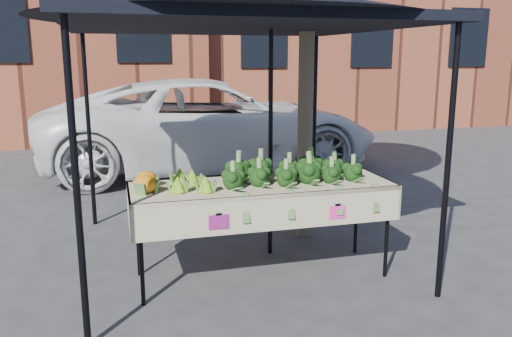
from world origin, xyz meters
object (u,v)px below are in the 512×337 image
object	(u,v)px
canopy	(235,125)
vehicle	(208,1)
street_tree	(307,17)
table	(262,230)

from	to	relation	value
canopy	vehicle	xyz separation A→B (m)	(0.56, 4.19, 1.61)
vehicle	street_tree	xyz separation A→B (m)	(0.34, -3.83, -0.52)
street_tree	vehicle	bearing A→B (deg)	95.05
canopy	street_tree	world-z (taller)	street_tree
canopy	street_tree	bearing A→B (deg)	22.15
table	street_tree	size ratio (longest dim) A/B	0.49
table	vehicle	distance (m)	5.45
table	canopy	world-z (taller)	canopy
vehicle	street_tree	bearing A→B (deg)	-173.92
canopy	street_tree	size ratio (longest dim) A/B	0.64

